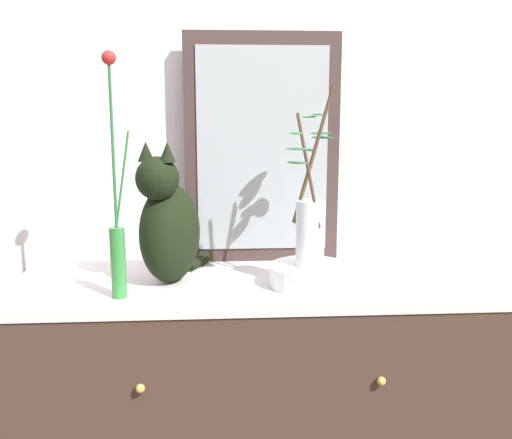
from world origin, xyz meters
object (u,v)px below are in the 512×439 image
Objects in this scene: sideboard at (256,424)px; cat_sitting at (169,225)px; vase_glass_clear at (310,221)px; vase_slim_green at (117,230)px; mirror_leaning at (262,150)px; bowl_porcelain at (309,275)px.

sideboard is 3.35× the size of cat_sitting.
vase_slim_green is at bearing -171.72° from vase_glass_clear.
mirror_leaning is at bearing 39.12° from cat_sitting.
bowl_porcelain is (0.52, 0.07, -0.15)m from vase_slim_green.
vase_slim_green is 0.52m from vase_glass_clear.
mirror_leaning is 0.41m from cat_sitting.
sideboard is 0.52m from bowl_porcelain.
bowl_porcelain is 0.46× the size of vase_glass_clear.
cat_sitting is at bearing 46.20° from vase_slim_green.
bowl_porcelain reaches higher than sideboard.
vase_slim_green reaches higher than cat_sitting.
mirror_leaning reaches higher than cat_sitting.
cat_sitting is at bearing 172.41° from vase_glass_clear.
vase_glass_clear is at bearing 90.30° from bowl_porcelain.
bowl_porcelain is at bearing -89.70° from vase_glass_clear.
sideboard is 0.67m from vase_glass_clear.
vase_slim_green is (-0.37, -0.13, 0.64)m from sideboard.
vase_glass_clear is at bearing -68.35° from mirror_leaning.
cat_sitting is (-0.25, -0.01, 0.63)m from sideboard.
cat_sitting is (-0.28, -0.23, -0.19)m from mirror_leaning.
vase_glass_clear is at bearing -7.59° from cat_sitting.
mirror_leaning is 1.15× the size of vase_slim_green.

